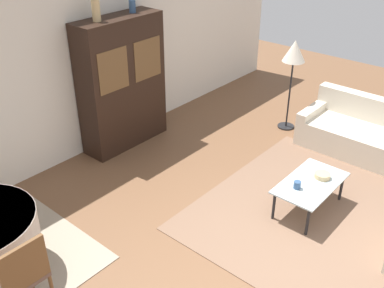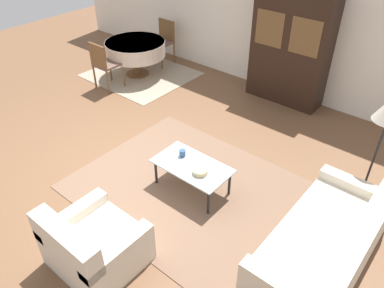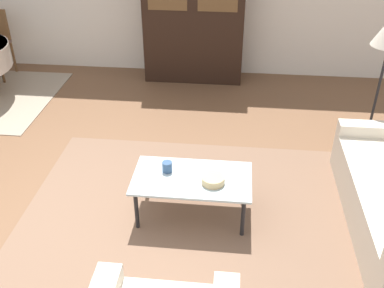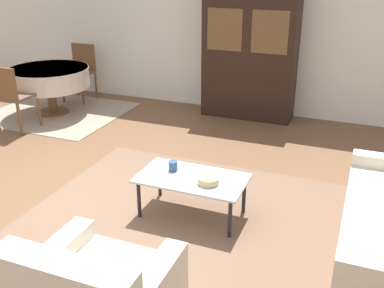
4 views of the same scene
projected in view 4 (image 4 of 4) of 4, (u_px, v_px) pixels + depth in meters
The scene contains 11 objects.
ground_plane at pixel (75, 207), 4.50m from camera, with size 14.00×14.00×0.00m, color brown.
wall_back at pixel (203, 23), 7.09m from camera, with size 10.00×0.06×2.70m.
area_rug at pixel (191, 216), 4.34m from camera, with size 3.04×2.40×0.01m.
dining_rug at pixel (58, 112), 7.20m from camera, with size 2.04×1.83×0.01m.
coffee_table at pixel (192, 181), 4.22m from camera, with size 1.02×0.57×0.40m.
display_cabinet at pixel (250, 52), 6.69m from camera, with size 1.38×0.47×1.99m.
dining_table at pixel (49, 78), 6.96m from camera, with size 1.23×1.23×0.72m.
dining_chair_near at pixel (11, 94), 6.26m from camera, with size 0.44×0.44×0.94m.
dining_chair_far at pixel (81, 68), 7.68m from camera, with size 0.44×0.44×0.94m.
cup at pixel (173, 166), 4.32m from camera, with size 0.09×0.09×0.10m.
bowl at pixel (208, 180), 4.08m from camera, with size 0.20×0.20×0.06m.
Camera 4 is at (2.55, -3.19, 2.33)m, focal length 42.00 mm.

